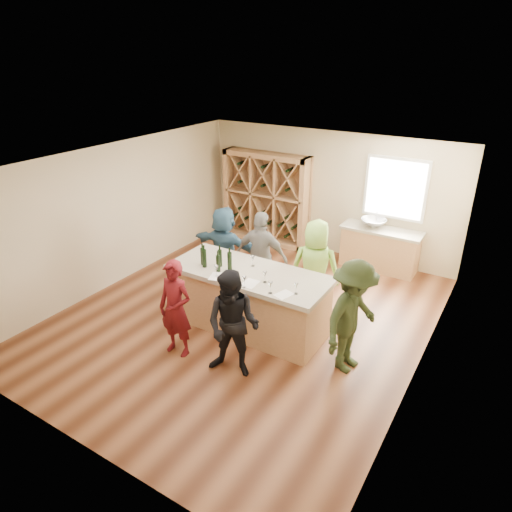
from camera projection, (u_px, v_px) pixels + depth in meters
The scene contains 35 objects.
floor at pixel (246, 319), 8.26m from camera, with size 6.00×7.00×0.10m, color brown.
ceiling at pixel (244, 159), 7.05m from camera, with size 6.00×7.00×0.10m, color white.
wall_back at pixel (329, 193), 10.40m from camera, with size 6.00×0.10×2.80m, color #CAB892.
wall_front at pixel (66, 357), 4.91m from camera, with size 6.00×0.10×2.80m, color #CAB892.
wall_left at pixel (117, 214), 9.10m from camera, with size 0.10×7.00×2.80m, color #CAB892.
wall_right at pixel (433, 292), 6.20m from camera, with size 0.10×7.00×2.80m, color #CAB892.
window_frame at pixel (396, 189), 9.48m from camera, with size 1.30×0.06×1.30m, color white.
window_pane at pixel (395, 189), 9.45m from camera, with size 1.18×0.01×1.18m, color white.
wine_rack at pixel (266, 198), 11.02m from camera, with size 2.20×0.45×2.20m, color tan.
back_counter_base at pixel (380, 250), 9.87m from camera, with size 1.60×0.58×0.86m, color tan.
back_counter_top at pixel (382, 230), 9.68m from camera, with size 1.70×0.62×0.06m, color #ABA28C.
sink at pixel (373, 223), 9.72m from camera, with size 0.54×0.54×0.19m, color silver.
faucet at pixel (376, 218), 9.84m from camera, with size 0.02×0.02×0.30m, color silver.
tasting_counter_base at pixel (249, 302), 7.73m from camera, with size 2.60×1.00×1.00m, color tan.
tasting_counter_top at pixel (249, 273), 7.51m from camera, with size 2.72×1.12×0.08m, color #ABA28C.
wine_bottle_a at pixel (203, 256), 7.67m from camera, with size 0.07×0.07×0.30m, color black.
wine_bottle_b at pixel (204, 258), 7.57m from camera, with size 0.08×0.08×0.31m, color black.
wine_bottle_c at pixel (220, 258), 7.60m from camera, with size 0.07×0.07×0.30m, color black.
wine_bottle_d at pixel (218, 264), 7.42m from camera, with size 0.07×0.07×0.29m, color black.
wine_bottle_e at pixel (230, 261), 7.48m from camera, with size 0.08×0.08×0.31m, color black.
wine_glass_a at pixel (216, 271), 7.28m from camera, with size 0.07×0.07×0.20m, color white.
wine_glass_b at pixel (244, 282), 6.95m from camera, with size 0.07×0.07×0.18m, color white.
wine_glass_c at pixel (270, 288), 6.78m from camera, with size 0.07×0.07×0.19m, color white.
wine_glass_d at pixel (265, 277), 7.10m from camera, with size 0.07×0.07×0.18m, color white.
wine_glass_e at pixel (296, 289), 6.77m from camera, with size 0.06×0.06×0.17m, color white.
tasting_menu_a at pixel (217, 276), 7.32m from camera, with size 0.21×0.29×0.00m, color white.
tasting_menu_b at pixel (250, 283), 7.10m from camera, with size 0.22×0.31×0.00m, color white.
tasting_menu_c at pixel (284, 294), 6.78m from camera, with size 0.20×0.27×0.00m, color white.
person_near_left at pixel (176, 309), 6.97m from camera, with size 0.58×0.42×1.59m, color #590F14.
person_near_right at pixel (233, 325), 6.49m from camera, with size 0.81×0.44×1.66m, color black.
person_server at pixel (352, 317), 6.58m from camera, with size 1.15×0.53×1.78m, color #263319.
person_far_mid at pixel (262, 257), 8.48m from camera, with size 1.03×0.53×1.75m, color slate.
person_far_right at pixel (315, 268), 8.01m from camera, with size 0.87×0.57×1.78m, color #8CC64C.
person_far_left at pixel (225, 247), 9.01m from camera, with size 1.54×0.55×1.66m, color #335972.
wine_glass_f at pixel (253, 261), 7.63m from camera, with size 0.07×0.07×0.18m, color white.
Camera 1 is at (3.84, -5.88, 4.44)m, focal length 32.00 mm.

